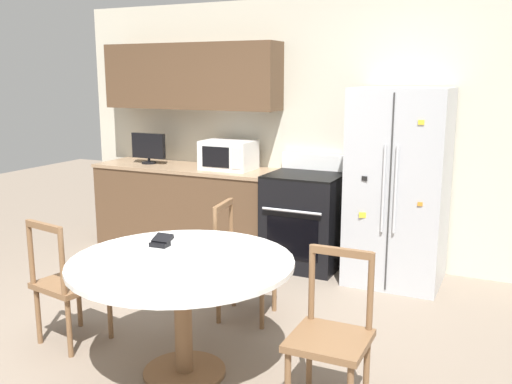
{
  "coord_description": "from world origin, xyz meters",
  "views": [
    {
      "loc": [
        2.05,
        -2.82,
        1.85
      ],
      "look_at": [
        0.17,
        1.15,
        0.95
      ],
      "focal_mm": 40.0,
      "sensor_mm": 36.0,
      "label": 1
    }
  ],
  "objects_px": {
    "refrigerator": "(398,187)",
    "oven_range": "(305,220)",
    "dining_chair_right": "(331,337)",
    "candle_glass": "(178,249)",
    "dining_chair_left": "(69,284)",
    "dining_chair_far": "(243,263)",
    "microwave": "(229,155)",
    "wallet": "(162,242)",
    "countertop_tv": "(149,147)"
  },
  "relations": [
    {
      "from": "microwave",
      "to": "wallet",
      "type": "bearing_deg",
      "value": -73.34
    },
    {
      "from": "microwave",
      "to": "dining_chair_right",
      "type": "height_order",
      "value": "microwave"
    },
    {
      "from": "refrigerator",
      "to": "wallet",
      "type": "xyz_separation_m",
      "value": [
        -1.12,
        -2.06,
        -0.09
      ]
    },
    {
      "from": "candle_glass",
      "to": "wallet",
      "type": "bearing_deg",
      "value": 148.27
    },
    {
      "from": "refrigerator",
      "to": "dining_chair_left",
      "type": "bearing_deg",
      "value": -128.85
    },
    {
      "from": "oven_range",
      "to": "candle_glass",
      "type": "height_order",
      "value": "oven_range"
    },
    {
      "from": "dining_chair_left",
      "to": "candle_glass",
      "type": "xyz_separation_m",
      "value": [
        0.89,
        0.03,
        0.36
      ]
    },
    {
      "from": "oven_range",
      "to": "candle_glass",
      "type": "relative_size",
      "value": 11.49
    },
    {
      "from": "countertop_tv",
      "to": "refrigerator",
      "type": "bearing_deg",
      "value": -1.15
    },
    {
      "from": "oven_range",
      "to": "countertop_tv",
      "type": "height_order",
      "value": "countertop_tv"
    },
    {
      "from": "oven_range",
      "to": "dining_chair_left",
      "type": "height_order",
      "value": "oven_range"
    },
    {
      "from": "countertop_tv",
      "to": "dining_chair_far",
      "type": "xyz_separation_m",
      "value": [
        1.84,
        -1.36,
        -0.65
      ]
    },
    {
      "from": "dining_chair_right",
      "to": "wallet",
      "type": "height_order",
      "value": "dining_chair_right"
    },
    {
      "from": "dining_chair_left",
      "to": "dining_chair_right",
      "type": "relative_size",
      "value": 1.0
    },
    {
      "from": "refrigerator",
      "to": "dining_chair_right",
      "type": "xyz_separation_m",
      "value": [
        0.11,
        -2.24,
        -0.44
      ]
    },
    {
      "from": "oven_range",
      "to": "dining_chair_right",
      "type": "xyz_separation_m",
      "value": [
        1.01,
        -2.27,
        -0.03
      ]
    },
    {
      "from": "dining_chair_right",
      "to": "wallet",
      "type": "xyz_separation_m",
      "value": [
        -1.23,
        0.18,
        0.35
      ]
    },
    {
      "from": "oven_range",
      "to": "countertop_tv",
      "type": "distance_m",
      "value": 1.94
    },
    {
      "from": "countertop_tv",
      "to": "dining_chair_left",
      "type": "bearing_deg",
      "value": -67.5
    },
    {
      "from": "wallet",
      "to": "oven_range",
      "type": "bearing_deg",
      "value": 83.99
    },
    {
      "from": "dining_chair_left",
      "to": "wallet",
      "type": "height_order",
      "value": "dining_chair_left"
    },
    {
      "from": "dining_chair_far",
      "to": "candle_glass",
      "type": "distance_m",
      "value": 0.95
    },
    {
      "from": "refrigerator",
      "to": "oven_range",
      "type": "xyz_separation_m",
      "value": [
        -0.9,
        0.04,
        -0.41
      ]
    },
    {
      "from": "countertop_tv",
      "to": "wallet",
      "type": "relative_size",
      "value": 3.08
    },
    {
      "from": "wallet",
      "to": "microwave",
      "type": "bearing_deg",
      "value": 106.66
    },
    {
      "from": "microwave",
      "to": "countertop_tv",
      "type": "height_order",
      "value": "countertop_tv"
    },
    {
      "from": "countertop_tv",
      "to": "candle_glass",
      "type": "height_order",
      "value": "countertop_tv"
    },
    {
      "from": "dining_chair_left",
      "to": "dining_chair_right",
      "type": "bearing_deg",
      "value": 9.73
    },
    {
      "from": "refrigerator",
      "to": "dining_chair_left",
      "type": "xyz_separation_m",
      "value": [
        -1.79,
        -2.22,
        -0.44
      ]
    },
    {
      "from": "microwave",
      "to": "dining_chair_far",
      "type": "distance_m",
      "value": 1.75
    },
    {
      "from": "microwave",
      "to": "oven_range",
      "type": "bearing_deg",
      "value": -3.16
    },
    {
      "from": "refrigerator",
      "to": "oven_range",
      "type": "distance_m",
      "value": 0.98
    },
    {
      "from": "countertop_tv",
      "to": "dining_chair_right",
      "type": "xyz_separation_m",
      "value": [
        2.84,
        -2.29,
        -0.65
      ]
    },
    {
      "from": "dining_chair_far",
      "to": "candle_glass",
      "type": "relative_size",
      "value": 9.59
    },
    {
      "from": "dining_chair_right",
      "to": "dining_chair_left",
      "type": "bearing_deg",
      "value": -0.85
    },
    {
      "from": "refrigerator",
      "to": "candle_glass",
      "type": "xyz_separation_m",
      "value": [
        -0.9,
        -2.19,
        -0.08
      ]
    },
    {
      "from": "dining_chair_right",
      "to": "wallet",
      "type": "bearing_deg",
      "value": -8.69
    },
    {
      "from": "oven_range",
      "to": "candle_glass",
      "type": "distance_m",
      "value": 2.25
    },
    {
      "from": "refrigerator",
      "to": "countertop_tv",
      "type": "relative_size",
      "value": 4.29
    },
    {
      "from": "microwave",
      "to": "dining_chair_right",
      "type": "distance_m",
      "value": 3.04
    },
    {
      "from": "dining_chair_right",
      "to": "candle_glass",
      "type": "xyz_separation_m",
      "value": [
        -1.01,
        0.04,
        0.36
      ]
    },
    {
      "from": "countertop_tv",
      "to": "candle_glass",
      "type": "xyz_separation_m",
      "value": [
        1.83,
        -2.25,
        -0.29
      ]
    },
    {
      "from": "countertop_tv",
      "to": "dining_chair_far",
      "type": "distance_m",
      "value": 2.38
    },
    {
      "from": "dining_chair_left",
      "to": "wallet",
      "type": "xyz_separation_m",
      "value": [
        0.67,
        0.16,
        0.35
      ]
    },
    {
      "from": "dining_chair_left",
      "to": "countertop_tv",
      "type": "bearing_deg",
      "value": 122.65
    },
    {
      "from": "dining_chair_left",
      "to": "dining_chair_far",
      "type": "xyz_separation_m",
      "value": [
        0.9,
        0.91,
        0.0
      ]
    },
    {
      "from": "oven_range",
      "to": "dining_chair_far",
      "type": "xyz_separation_m",
      "value": [
        0.0,
        -1.35,
        -0.03
      ]
    },
    {
      "from": "candle_glass",
      "to": "dining_chair_left",
      "type": "bearing_deg",
      "value": -178.14
    },
    {
      "from": "microwave",
      "to": "dining_chair_right",
      "type": "xyz_separation_m",
      "value": [
        1.87,
        -2.32,
        -0.61
      ]
    },
    {
      "from": "countertop_tv",
      "to": "dining_chair_left",
      "type": "height_order",
      "value": "countertop_tv"
    }
  ]
}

